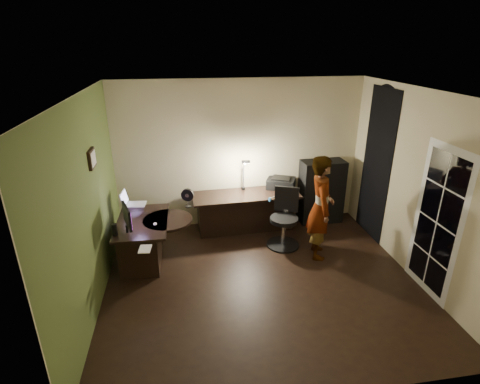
{
  "coord_description": "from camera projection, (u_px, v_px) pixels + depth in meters",
  "views": [
    {
      "loc": [
        -1.05,
        -4.5,
        3.3
      ],
      "look_at": [
        -0.15,
        1.05,
        1.0
      ],
      "focal_mm": 28.0,
      "sensor_mm": 36.0,
      "label": 1
    }
  ],
  "objects": [
    {
      "name": "office_chair",
      "position": [
        284.0,
        219.0,
        6.28
      ],
      "size": [
        0.73,
        0.73,
        1.0
      ],
      "primitive_type": "cube",
      "rotation": [
        0.0,
        0.0,
        -0.4
      ],
      "color": "black",
      "rests_on": "floor"
    },
    {
      "name": "wall_right",
      "position": [
        418.0,
        187.0,
        5.34
      ],
      "size": [
        0.01,
        4.0,
        2.7
      ],
      "primitive_type": "cube",
      "color": "#BFB38A",
      "rests_on": "floor"
    },
    {
      "name": "green_wall_overlay",
      "position": [
        89.0,
        207.0,
        4.68
      ],
      "size": [
        0.0,
        4.0,
        2.7
      ],
      "primitive_type": "cube",
      "color": "#4A5D28",
      "rests_on": "floor"
    },
    {
      "name": "cabinet",
      "position": [
        321.0,
        191.0,
        7.14
      ],
      "size": [
        0.82,
        0.43,
        1.21
      ],
      "primitive_type": "cube",
      "rotation": [
        0.0,
        0.0,
        0.04
      ],
      "color": "black",
      "rests_on": "floor"
    },
    {
      "name": "monitor",
      "position": [
        126.0,
        224.0,
        5.34
      ],
      "size": [
        0.23,
        0.48,
        0.31
      ],
      "primitive_type": "cube",
      "rotation": [
        0.0,
        0.0,
        0.3
      ],
      "color": "black",
      "rests_on": "desk_left"
    },
    {
      "name": "mouse",
      "position": [
        155.0,
        224.0,
        5.64
      ],
      "size": [
        0.08,
        0.1,
        0.03
      ],
      "primitive_type": "ellipsoid",
      "rotation": [
        0.0,
        0.0,
        0.22
      ],
      "color": "silver",
      "rests_on": "desk_left"
    },
    {
      "name": "laptop",
      "position": [
        135.0,
        198.0,
        6.06
      ],
      "size": [
        0.38,
        0.36,
        0.24
      ],
      "primitive_type": "cube",
      "rotation": [
        0.0,
        0.0,
        -0.11
      ],
      "color": "silver",
      "rests_on": "laptop_stand"
    },
    {
      "name": "wall_back",
      "position": [
        240.0,
        154.0,
        6.84
      ],
      "size": [
        4.5,
        0.01,
        2.7
      ],
      "primitive_type": "cube",
      "color": "#BFB38A",
      "rests_on": "floor"
    },
    {
      "name": "desk_fan",
      "position": [
        188.0,
        198.0,
        6.18
      ],
      "size": [
        0.24,
        0.18,
        0.33
      ],
      "primitive_type": "cube",
      "rotation": [
        0.0,
        0.0,
        -0.32
      ],
      "color": "black",
      "rests_on": "desk_right"
    },
    {
      "name": "desk_left",
      "position": [
        144.0,
        241.0,
        5.88
      ],
      "size": [
        0.79,
        1.26,
        0.72
      ],
      "primitive_type": "cube",
      "rotation": [
        0.0,
        0.0,
        -0.02
      ],
      "color": "black",
      "rests_on": "floor"
    },
    {
      "name": "french_door",
      "position": [
        437.0,
        223.0,
        4.95
      ],
      "size": [
        0.02,
        0.92,
        2.1
      ],
      "primitive_type": "cube",
      "color": "white",
      "rests_on": "floor"
    },
    {
      "name": "wall_left",
      "position": [
        87.0,
        208.0,
        4.68
      ],
      "size": [
        0.01,
        4.0,
        2.7
      ],
      "primitive_type": "cube",
      "color": "#BFB38A",
      "rests_on": "floor"
    },
    {
      "name": "arched_doorway",
      "position": [
        377.0,
        165.0,
        6.41
      ],
      "size": [
        0.01,
        0.9,
        2.6
      ],
      "primitive_type": "cube",
      "color": "black",
      "rests_on": "floor"
    },
    {
      "name": "pen",
      "position": [
        158.0,
        231.0,
        5.47
      ],
      "size": [
        0.07,
        0.14,
        0.01
      ],
      "primitive_type": "cube",
      "rotation": [
        0.0,
        0.0,
        0.41
      ],
      "color": "black",
      "rests_on": "desk_left"
    },
    {
      "name": "ceiling",
      "position": [
        266.0,
        93.0,
        4.5
      ],
      "size": [
        4.5,
        4.0,
        0.01
      ],
      "primitive_type": "cube",
      "color": "silver",
      "rests_on": "floor"
    },
    {
      "name": "laptop_stand",
      "position": [
        136.0,
        207.0,
        6.12
      ],
      "size": [
        0.27,
        0.24,
        0.1
      ],
      "primitive_type": "cube",
      "rotation": [
        0.0,
        0.0,
        0.17
      ],
      "color": "silver",
      "rests_on": "desk_left"
    },
    {
      "name": "wall_front",
      "position": [
        315.0,
        287.0,
        3.18
      ],
      "size": [
        4.5,
        0.01,
        2.7
      ],
      "primitive_type": "cube",
      "color": "#BFB38A",
      "rests_on": "floor"
    },
    {
      "name": "notepad",
      "position": [
        145.0,
        249.0,
        4.99
      ],
      "size": [
        0.17,
        0.23,
        0.01
      ],
      "primitive_type": "cube",
      "rotation": [
        0.0,
        0.0,
        -0.09
      ],
      "color": "silver",
      "rests_on": "desk_left"
    },
    {
      "name": "phone",
      "position": [
        182.0,
        211.0,
        6.09
      ],
      "size": [
        0.09,
        0.13,
        0.01
      ],
      "primitive_type": "cube",
      "rotation": [
        0.0,
        0.0,
        0.24
      ],
      "color": "black",
      "rests_on": "desk_left"
    },
    {
      "name": "floor",
      "position": [
        261.0,
        281.0,
        5.52
      ],
      "size": [
        4.5,
        4.0,
        0.01
      ],
      "primitive_type": "cube",
      "color": "black",
      "rests_on": "ground"
    },
    {
      "name": "desk_right",
      "position": [
        246.0,
        212.0,
        6.86
      ],
      "size": [
        1.95,
        0.76,
        0.72
      ],
      "primitive_type": "cube",
      "rotation": [
        0.0,
        0.0,
        0.04
      ],
      "color": "black",
      "rests_on": "floor"
    },
    {
      "name": "speaker",
      "position": [
        115.0,
        230.0,
        5.29
      ],
      "size": [
        0.08,
        0.08,
        0.19
      ],
      "primitive_type": "cylinder",
      "rotation": [
        0.0,
        0.0,
        0.07
      ],
      "color": "black",
      "rests_on": "desk_left"
    },
    {
      "name": "framed_picture",
      "position": [
        92.0,
        159.0,
        4.9
      ],
      "size": [
        0.04,
        0.3,
        0.25
      ],
      "primitive_type": "cube",
      "color": "black",
      "rests_on": "wall_left"
    },
    {
      "name": "headphones",
      "position": [
        274.0,
        199.0,
        6.45
      ],
      "size": [
        0.19,
        0.12,
        0.08
      ],
      "primitive_type": "cube",
      "rotation": [
        0.0,
        0.0,
        0.33
      ],
      "color": "#275E97",
      "rests_on": "desk_right"
    },
    {
      "name": "desk_lamp",
      "position": [
        243.0,
        173.0,
        6.8
      ],
      "size": [
        0.17,
        0.32,
        0.69
      ],
      "primitive_type": "cube",
      "rotation": [
        0.0,
        0.0,
        -0.01
      ],
      "color": "black",
      "rests_on": "desk_right"
    },
    {
      "name": "printer",
      "position": [
        281.0,
        183.0,
        6.97
      ],
      "size": [
        0.61,
        0.56,
        0.22
      ],
      "primitive_type": "cube",
      "rotation": [
        0.0,
        0.0,
        -0.43
      ],
      "color": "black",
      "rests_on": "desk_right"
    },
    {
      "name": "person",
      "position": [
        321.0,
        208.0,
        5.88
      ],
      "size": [
        0.51,
        0.67,
        1.69
      ],
      "primitive_type": "imported",
      "rotation": [
        0.0,
        0.0,
        1.37
      ],
      "color": "#D8A88C",
      "rests_on": "floor"
    }
  ]
}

